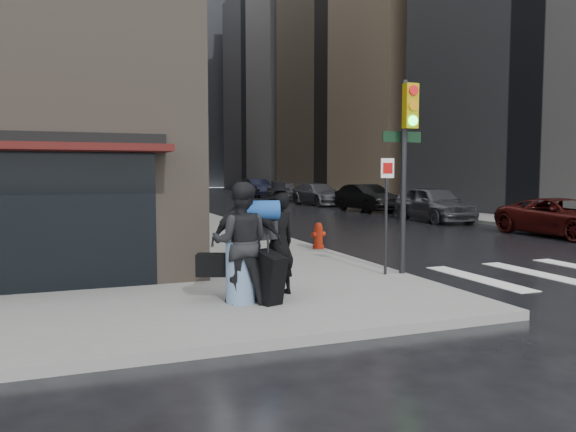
% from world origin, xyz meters
% --- Properties ---
extents(ground, '(140.00, 140.00, 0.00)m').
position_xyz_m(ground, '(0.00, 0.00, 0.00)').
color(ground, black).
rests_on(ground, ground).
extents(sidewalk_left, '(4.00, 50.00, 0.15)m').
position_xyz_m(sidewalk_left, '(0.00, 27.00, 0.07)').
color(sidewalk_left, slate).
rests_on(sidewalk_left, ground).
extents(sidewalk_right, '(3.00, 50.00, 0.15)m').
position_xyz_m(sidewalk_right, '(13.50, 27.00, 0.07)').
color(sidewalk_right, slate).
rests_on(sidewalk_right, ground).
extents(bldg_right_far, '(22.00, 20.00, 25.00)m').
position_xyz_m(bldg_right_far, '(26.00, 58.00, 12.50)').
color(bldg_right_far, slate).
rests_on(bldg_right_far, ground).
extents(bldg_distant, '(40.00, 12.00, 32.00)m').
position_xyz_m(bldg_distant, '(6.00, 78.00, 16.00)').
color(bldg_distant, slate).
rests_on(bldg_distant, ground).
extents(man_overcoat, '(1.00, 1.24, 1.97)m').
position_xyz_m(man_overcoat, '(-1.26, 0.26, 0.97)').
color(man_overcoat, black).
rests_on(man_overcoat, ground).
extents(man_jeans, '(1.34, 1.10, 1.93)m').
position_xyz_m(man_jeans, '(-1.94, 0.07, 1.12)').
color(man_jeans, black).
rests_on(man_jeans, ground).
extents(man_greycoat, '(1.21, 0.70, 1.93)m').
position_xyz_m(man_greycoat, '(-1.82, 0.12, 1.12)').
color(man_greycoat, black).
rests_on(man_greycoat, ground).
extents(traffic_light, '(0.98, 0.44, 3.94)m').
position_xyz_m(traffic_light, '(1.86, 1.31, 2.69)').
color(traffic_light, black).
rests_on(traffic_light, ground).
extents(fire_hydrant, '(0.41, 0.31, 0.71)m').
position_xyz_m(fire_hydrant, '(1.80, 5.45, 0.47)').
color(fire_hydrant, '#9C1D09').
rests_on(fire_hydrant, ground).
extents(parked_car_0, '(2.25, 4.80, 1.33)m').
position_xyz_m(parked_car_0, '(11.39, 6.19, 0.66)').
color(parked_car_0, '#3C0E0C').
rests_on(parked_car_0, ground).
extents(parked_car_1, '(2.26, 4.87, 1.61)m').
position_xyz_m(parked_car_1, '(10.78, 12.84, 0.81)').
color(parked_car_1, '#3D3D42').
rests_on(parked_car_1, ground).
extents(parked_car_2, '(1.88, 4.75, 1.54)m').
position_xyz_m(parked_car_2, '(10.97, 19.49, 0.77)').
color(parked_car_2, black).
rests_on(parked_car_2, ground).
extents(parked_car_3, '(2.52, 5.28, 1.49)m').
position_xyz_m(parked_car_3, '(10.92, 26.15, 0.74)').
color(parked_car_3, '#3E3F43').
rests_on(parked_car_3, ground).
extents(parked_car_4, '(1.77, 4.33, 1.47)m').
position_xyz_m(parked_car_4, '(10.94, 32.80, 0.74)').
color(parked_car_4, '#4B4B50').
rests_on(parked_car_4, ground).
extents(parked_car_5, '(2.04, 5.09, 1.65)m').
position_xyz_m(parked_car_5, '(10.79, 39.45, 0.82)').
color(parked_car_5, black).
rests_on(parked_car_5, ground).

